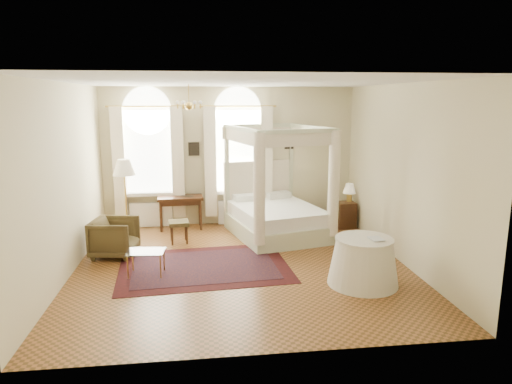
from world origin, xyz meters
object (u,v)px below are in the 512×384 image
(writing_desk, at_px, (180,201))
(coffee_table, at_px, (146,253))
(stool, at_px, (179,225))
(side_table, at_px, (363,261))
(armchair, at_px, (115,237))
(floor_lamp, at_px, (124,172))
(nightstand, at_px, (345,215))
(canopy_bed, at_px, (277,212))

(writing_desk, distance_m, coffee_table, 2.92)
(stool, height_order, side_table, side_table)
(armchair, distance_m, floor_lamp, 1.50)
(side_table, bearing_deg, nightstand, 76.79)
(canopy_bed, height_order, floor_lamp, canopy_bed)
(canopy_bed, height_order, side_table, canopy_bed)
(stool, height_order, floor_lamp, floor_lamp)
(canopy_bed, distance_m, nightstand, 1.82)
(canopy_bed, distance_m, side_table, 3.03)
(canopy_bed, xyz_separation_m, armchair, (-3.36, -0.94, -0.18))
(nightstand, xyz_separation_m, writing_desk, (-3.89, 0.37, 0.36))
(nightstand, relative_size, coffee_table, 0.91)
(armchair, bearing_deg, coffee_table, -138.11)
(floor_lamp, bearing_deg, nightstand, 4.92)
(stool, distance_m, floor_lamp, 1.60)
(coffee_table, bearing_deg, side_table, -13.13)
(side_table, bearing_deg, floor_lamp, 145.50)
(stool, xyz_separation_m, side_table, (3.11, -2.63, -0.00))
(nightstand, relative_size, floor_lamp, 0.35)
(writing_desk, height_order, coffee_table, writing_desk)
(floor_lamp, bearing_deg, writing_desk, 35.97)
(canopy_bed, height_order, writing_desk, canopy_bed)
(nightstand, bearing_deg, coffee_table, -150.40)
(canopy_bed, bearing_deg, coffee_table, -142.51)
(writing_desk, bearing_deg, armchair, -124.09)
(coffee_table, bearing_deg, armchair, 123.31)
(canopy_bed, distance_m, coffee_table, 3.34)
(stool, bearing_deg, side_table, -40.19)
(coffee_table, bearing_deg, floor_lamp, 106.67)
(canopy_bed, relative_size, coffee_table, 3.86)
(coffee_table, relative_size, floor_lamp, 0.38)
(floor_lamp, height_order, side_table, floor_lamp)
(nightstand, height_order, writing_desk, writing_desk)
(nightstand, distance_m, floor_lamp, 5.17)
(canopy_bed, relative_size, armchair, 3.18)
(writing_desk, distance_m, armchair, 2.17)
(stool, xyz_separation_m, coffee_table, (-0.49, -1.79, -0.00))
(writing_desk, relative_size, armchair, 1.30)
(stool, distance_m, armchair, 1.39)
(nightstand, bearing_deg, armchair, -164.58)
(armchair, bearing_deg, writing_desk, -25.51)
(armchair, relative_size, floor_lamp, 0.46)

